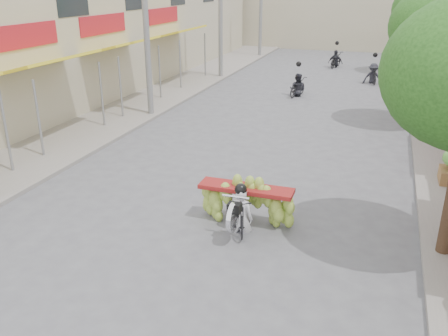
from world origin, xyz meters
TOP-DOWN VIEW (x-y plane):
  - ground at (0.00, 0.00)m, footprint 120.00×120.00m
  - sidewalk_left at (-7.00, 15.00)m, footprint 4.00×60.00m
  - shophouse_row_left at (-11.98, 13.98)m, footprint 9.77×40.00m
  - far_building at (0.00, 38.00)m, footprint 20.00×6.00m
  - utility_pole_mid at (-5.40, 12.00)m, footprint 0.60×0.24m
  - utility_pole_far at (-5.40, 21.00)m, footprint 0.60×0.24m
  - utility_pole_back at (-5.40, 30.00)m, footprint 0.60×0.24m
  - street_tree_mid at (5.40, 14.00)m, footprint 3.40×3.40m
  - street_tree_far at (5.40, 26.00)m, footprint 3.40×3.40m
  - produce_crate_far at (6.20, 16.00)m, footprint 1.20×0.88m
  - banana_motorbike at (1.10, 3.91)m, footprint 2.20×1.75m
  - pedestrian at (5.85, 14.52)m, footprint 0.95×0.93m
  - bg_motorbike_a at (-0.23, 17.72)m, footprint 0.92×1.69m
  - bg_motorbike_b at (3.19, 22.11)m, footprint 1.16×1.67m
  - bg_motorbike_c at (0.60, 26.87)m, footprint 1.05×1.83m

SIDE VIEW (x-z plane):
  - ground at x=0.00m, z-range 0.00..0.00m
  - sidewalk_left at x=-7.00m, z-range 0.00..0.12m
  - banana_motorbike at x=1.10m, z-range -0.30..1.65m
  - produce_crate_far at x=6.20m, z-range 0.13..1.29m
  - bg_motorbike_a at x=-0.23m, z-range -0.23..1.72m
  - bg_motorbike_c at x=0.60m, z-range -0.20..1.75m
  - bg_motorbike_b at x=3.19m, z-range -0.12..1.83m
  - pedestrian at x=5.85m, z-range 0.12..1.81m
  - shophouse_row_left at x=-11.98m, z-range 0.00..6.00m
  - far_building at x=0.00m, z-range 0.00..7.00m
  - street_tree_mid at x=5.40m, z-range 1.16..6.41m
  - street_tree_far at x=5.40m, z-range 1.16..6.41m
  - utility_pole_mid at x=-5.40m, z-range 0.03..8.03m
  - utility_pole_far at x=-5.40m, z-range 0.03..8.03m
  - utility_pole_back at x=-5.40m, z-range 0.03..8.03m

